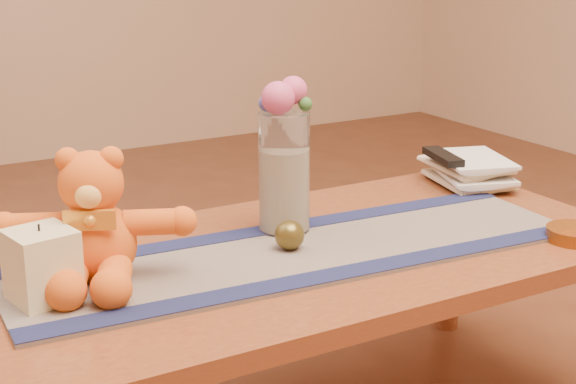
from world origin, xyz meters
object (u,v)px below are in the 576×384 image
book_bottom (440,184)px  pillar_candle (42,265)px  bronze_ball (289,235)px  teddy_bear (94,217)px  amber_dish (575,234)px  tv_remote (443,157)px  glass_vase (284,172)px

book_bottom → pillar_candle: bearing=-156.4°
bronze_ball → teddy_bear: bearing=171.8°
teddy_bear → amber_dish: (0.95, -0.30, -0.11)m
tv_remote → bronze_ball: bearing=-144.9°
pillar_candle → teddy_bear: bearing=25.6°
pillar_candle → tv_remote: 1.09m
pillar_candle → amber_dish: (1.07, -0.24, -0.06)m
glass_vase → teddy_bear: bearing=-172.8°
teddy_bear → book_bottom: 0.98m
pillar_candle → amber_dish: bearing=-12.8°
teddy_bear → tv_remote: 0.97m
teddy_bear → tv_remote: bearing=33.0°
teddy_bear → amber_dish: size_ratio=2.87×
teddy_bear → pillar_candle: 0.14m
amber_dish → book_bottom: bearing=89.0°
glass_vase → bronze_ball: 0.16m
book_bottom → tv_remote: bearing=-93.0°
glass_vase → book_bottom: size_ratio=1.17×
glass_vase → amber_dish: bearing=-34.6°
tv_remote → amber_dish: (-0.01, -0.45, -0.07)m
teddy_bear → tv_remote: teddy_bear is taller
teddy_bear → tv_remote: (0.96, 0.15, -0.04)m
teddy_bear → glass_vase: size_ratio=1.35×
teddy_bear → glass_vase: bearing=31.4°
teddy_bear → book_bottom: (0.96, 0.16, -0.12)m
pillar_candle → bronze_ball: size_ratio=2.08×
teddy_bear → pillar_candle: (-0.12, -0.06, -0.05)m
teddy_bear → bronze_ball: teddy_bear is taller
glass_vase → pillar_candle: bearing=-168.7°
glass_vase → tv_remote: bearing=10.1°
teddy_bear → pillar_candle: size_ratio=2.74×
tv_remote → amber_dish: tv_remote is taller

